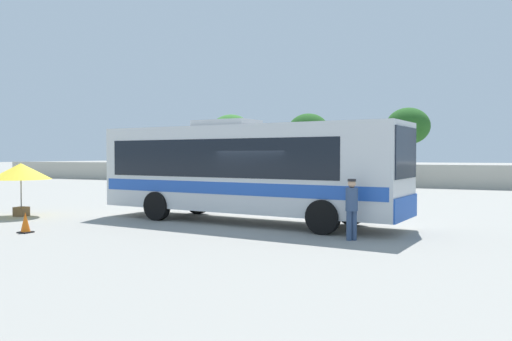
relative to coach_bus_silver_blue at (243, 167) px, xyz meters
The scene contains 11 objects.
ground_plane 9.78m from the coach_bus_silver_blue, 84.58° to the left, with size 300.00×300.00×0.00m, color gray.
perimeter_wall 22.74m from the coach_bus_silver_blue, 87.71° to the left, with size 80.00×0.30×1.68m, color #B2AD9E.
coach_bus_silver_blue is the anchor object (origin of this frame).
attendant_by_bus_door 5.08m from the coach_bus_silver_blue, 26.48° to the right, with size 0.48×0.48×1.70m.
vendor_umbrella_secondary_yellow 8.79m from the coach_bus_silver_blue, 165.94° to the right, with size 2.27×2.27×2.05m.
parked_car_leftmost_white 20.82m from the coach_bus_silver_blue, 110.70° to the left, with size 4.28×2.20×1.53m.
parked_car_second_grey 19.96m from the coach_bus_silver_blue, 93.85° to the left, with size 4.49×2.17×1.45m.
roadside_tree_left 32.97m from the coach_bus_silver_blue, 118.66° to the left, with size 4.28×4.28×6.40m.
roadside_tree_midleft 30.01m from the coach_bus_silver_blue, 104.88° to the left, with size 3.85×3.85×6.23m.
roadside_tree_midright 27.95m from the coach_bus_silver_blue, 87.04° to the left, with size 3.60×3.60×6.32m.
traffic_cone_on_apron 7.21m from the coach_bus_silver_blue, 133.56° to the right, with size 0.36×0.36×0.64m.
Camera 1 is at (7.14, -15.64, 2.35)m, focal length 35.87 mm.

